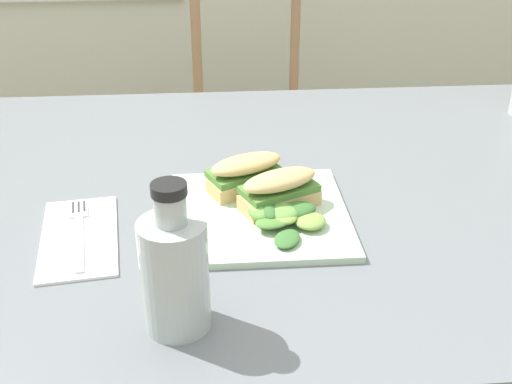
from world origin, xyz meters
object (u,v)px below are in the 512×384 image
Objects in this scene: fork_on_napkin at (79,228)px; bottle_cold_brew at (175,278)px; dining_table at (272,248)px; chair_wooden_far at (261,116)px; sandwich_half_back at (246,173)px; plate_lunch at (258,214)px; sandwich_half_front at (277,189)px.

fork_on_napkin is 1.05× the size of bottle_cold_brew.
chair_wooden_far reaches higher than dining_table.
dining_table is 0.17m from sandwich_half_back.
bottle_cold_brew is (0.14, -0.21, 0.06)m from fork_on_napkin.
chair_wooden_far is 1.43m from bottle_cold_brew.
bottle_cold_brew is (-0.14, -0.33, 0.18)m from dining_table.
bottle_cold_brew is at bearing -115.36° from plate_lunch.
sandwich_half_front is (-0.00, -0.09, 0.16)m from dining_table.
fork_on_napkin is (-0.24, -0.09, -0.03)m from sandwich_half_back.
fork_on_napkin is at bearing -159.77° from sandwich_half_back.
dining_table is 10.06× the size of sandwich_half_front.
plate_lunch is 2.01× the size of sandwich_half_front.
sandwich_half_front is 0.72× the size of bottle_cold_brew.
chair_wooden_far is 3.38× the size of plate_lunch.
sandwich_half_back is at bearing 72.18° from bottle_cold_brew.
sandwich_half_back is 0.72× the size of bottle_cold_brew.
dining_table is at bearing 67.11° from bottle_cold_brew.
sandwich_half_back is at bearing 100.85° from plate_lunch.
fork_on_napkin is at bearing 124.71° from bottle_cold_brew.
sandwich_half_front is 0.69× the size of fork_on_napkin.
dining_table is 1.48× the size of chair_wooden_far.
chair_wooden_far reaches higher than plate_lunch.
sandwich_half_back is 0.31m from bottle_cold_brew.
sandwich_half_front and sandwich_half_back have the same top height.
bottle_cold_brew is at bearing -112.89° from dining_table.
chair_wooden_far is at bearing 83.93° from sandwich_half_back.
chair_wooden_far is (0.07, 1.04, -0.17)m from dining_table.
sandwich_half_front reaches higher than fork_on_napkin.
chair_wooden_far is 1.13m from sandwich_half_back.
dining_table is 0.33m from fork_on_napkin.
chair_wooden_far is 1.25m from fork_on_napkin.
sandwich_half_front is (0.03, 0.01, 0.03)m from plate_lunch.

